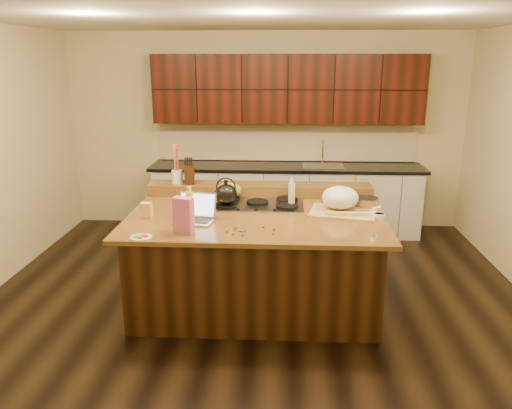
{
  "coord_description": "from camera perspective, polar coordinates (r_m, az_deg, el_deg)",
  "views": [
    {
      "loc": [
        0.25,
        -4.51,
        2.33
      ],
      "look_at": [
        0.0,
        0.05,
        1.0
      ],
      "focal_mm": 35.0,
      "sensor_mm": 36.0,
      "label": 1
    }
  ],
  "objects": [
    {
      "name": "room",
      "position": [
        4.62,
        -0.03,
        3.99
      ],
      "size": [
        5.52,
        5.02,
        2.72
      ],
      "color": "black",
      "rests_on": "ground"
    },
    {
      "name": "island",
      "position": [
        4.89,
        -0.03,
        -6.2
      ],
      "size": [
        2.4,
        1.6,
        0.92
      ],
      "color": "black",
      "rests_on": "ground"
    },
    {
      "name": "back_ledge",
      "position": [
        5.39,
        0.38,
        1.73
      ],
      "size": [
        2.4,
        0.3,
        0.12
      ],
      "primitive_type": "cube",
      "color": "black",
      "rests_on": "island"
    },
    {
      "name": "cooktop",
      "position": [
        5.01,
        0.16,
        0.09
      ],
      "size": [
        0.92,
        0.52,
        0.05
      ],
      "color": "gray",
      "rests_on": "island"
    },
    {
      "name": "back_counter",
      "position": [
        6.87,
        3.5,
        4.91
      ],
      "size": [
        3.7,
        0.66,
        2.4
      ],
      "color": "silver",
      "rests_on": "ground"
    },
    {
      "name": "kettle",
      "position": [
        4.88,
        -3.44,
        1.18
      ],
      "size": [
        0.25,
        0.25,
        0.2
      ],
      "primitive_type": "ellipsoid",
      "rotation": [
        0.0,
        0.0,
        0.13
      ],
      "color": "black",
      "rests_on": "cooktop"
    },
    {
      "name": "green_bowl",
      "position": [
        5.14,
        -3.11,
        1.65
      ],
      "size": [
        0.32,
        0.32,
        0.15
      ],
      "primitive_type": "ellipsoid",
      "rotation": [
        0.0,
        0.0,
        0.25
      ],
      "color": "olive",
      "rests_on": "cooktop"
    },
    {
      "name": "laptop",
      "position": [
        4.56,
        -6.94,
        -1.02
      ],
      "size": [
        0.4,
        0.33,
        0.25
      ],
      "rotation": [
        0.0,
        0.0,
        -0.17
      ],
      "color": "#B7B7BC",
      "rests_on": "island"
    },
    {
      "name": "oil_bottle",
      "position": [
        4.54,
        -7.57,
        -0.23
      ],
      "size": [
        0.08,
        0.08,
        0.27
      ],
      "primitive_type": "cylinder",
      "rotation": [
        0.0,
        0.0,
        -0.12
      ],
      "color": "yellow",
      "rests_on": "island"
    },
    {
      "name": "vinegar_bottle",
      "position": [
        4.92,
        4.09,
        1.07
      ],
      "size": [
        0.07,
        0.07,
        0.25
      ],
      "primitive_type": "cylinder",
      "rotation": [
        0.0,
        0.0,
        -0.19
      ],
      "color": "silver",
      "rests_on": "island"
    },
    {
      "name": "wooden_tray",
      "position": [
        4.84,
        9.68,
        0.4
      ],
      "size": [
        0.69,
        0.56,
        0.25
      ],
      "rotation": [
        0.0,
        0.0,
        -0.21
      ],
      "color": "tan",
      "rests_on": "island"
    },
    {
      "name": "ramekin_a",
      "position": [
        4.73,
        13.96,
        -1.3
      ],
      "size": [
        0.13,
        0.13,
        0.04
      ],
      "primitive_type": "cylinder",
      "rotation": [
        0.0,
        0.0,
        -0.36
      ],
      "color": "white",
      "rests_on": "island"
    },
    {
      "name": "ramekin_b",
      "position": [
        4.96,
        13.47,
        -0.48
      ],
      "size": [
        0.13,
        0.13,
        0.04
      ],
      "primitive_type": "cylinder",
      "rotation": [
        0.0,
        0.0,
        -0.32
      ],
      "color": "white",
      "rests_on": "island"
    },
    {
      "name": "ramekin_c",
      "position": [
        4.76,
        13.9,
        -1.22
      ],
      "size": [
        0.1,
        0.1,
        0.04
      ],
      "primitive_type": "cylinder",
      "rotation": [
        0.0,
        0.0,
        0.0
      ],
      "color": "white",
      "rests_on": "island"
    },
    {
      "name": "strainer_bowl",
      "position": [
        5.02,
        12.53,
        0.07
      ],
      "size": [
        0.29,
        0.29,
        0.09
      ],
      "primitive_type": "cylinder",
      "rotation": [
        0.0,
        0.0,
        0.23
      ],
      "color": "#996B3F",
      "rests_on": "island"
    },
    {
      "name": "kitchen_timer",
      "position": [
        4.25,
        13.28,
        -3.12
      ],
      "size": [
        0.08,
        0.08,
        0.07
      ],
      "primitive_type": "cone",
      "rotation": [
        0.0,
        0.0,
        -0.01
      ],
      "color": "silver",
      "rests_on": "island"
    },
    {
      "name": "pink_bag",
      "position": [
        4.23,
        -8.29,
        -1.23
      ],
      "size": [
        0.18,
        0.13,
        0.31
      ],
      "primitive_type": "cube",
      "rotation": [
        0.0,
        0.0,
        -0.3
      ],
      "color": "#D3639A",
      "rests_on": "island"
    },
    {
      "name": "candy_plate",
      "position": [
        4.21,
        -13.0,
        -3.68
      ],
      "size": [
        0.2,
        0.2,
        0.01
      ],
      "primitive_type": "cylinder",
      "rotation": [
        0.0,
        0.0,
        -0.13
      ],
      "color": "white",
      "rests_on": "island"
    },
    {
      "name": "package_box",
      "position": [
        4.73,
        -12.42,
        -0.63
      ],
      "size": [
        0.11,
        0.08,
        0.14
      ],
      "primitive_type": "cube",
      "rotation": [
        0.0,
        0.0,
        -0.09
      ],
      "color": "#F1BA55",
      "rests_on": "island"
    },
    {
      "name": "utensil_crock",
      "position": [
        5.47,
        -8.99,
        3.16
      ],
      "size": [
        0.14,
        0.14,
        0.14
      ],
      "primitive_type": "cylinder",
      "rotation": [
        0.0,
        0.0,
        -0.16
      ],
      "color": "white",
      "rests_on": "back_ledge"
    },
    {
      "name": "knife_block",
      "position": [
        5.44,
        -7.61,
        3.5
      ],
      "size": [
        0.13,
        0.18,
        0.21
      ],
      "primitive_type": "cube",
      "rotation": [
        0.0,
        0.0,
        0.15
      ],
      "color": "black",
      "rests_on": "back_ledge"
    },
    {
      "name": "gumdrop_0",
      "position": [
        4.25,
        -1.83,
        -3.04
      ],
      "size": [
        0.02,
        0.02,
        0.02
      ],
      "primitive_type": "ellipsoid",
      "color": "red",
      "rests_on": "island"
    },
    {
      "name": "gumdrop_1",
      "position": [
        4.23,
        -3.33,
        -3.12
      ],
      "size": [
        0.02,
        0.02,
        0.02
      ],
      "primitive_type": "ellipsoid",
      "color": "#198C26",
      "rests_on": "island"
    },
    {
      "name": "gumdrop_2",
      "position": [
        4.29,
        2.05,
        -2.84
      ],
      "size": [
        0.02,
        0.02,
        0.02
      ],
      "primitive_type": "ellipsoid",
      "color": "red",
      "rests_on": "island"
    },
    {
      "name": "gumdrop_3",
      "position": [
        4.25,
        -1.28,
        -3.02
      ],
      "size": [
        0.02,
        0.02,
        0.02
      ],
      "primitive_type": "ellipsoid",
      "color": "#198C26",
      "rests_on": "island"
    },
    {
      "name": "gumdrop_4",
      "position": [
        4.28,
        -2.43,
        -2.87
      ],
      "size": [
        0.02,
        0.02,
        0.02
      ],
      "primitive_type": "ellipsoid",
      "color": "red",
      "rests_on": "island"
    },
    {
      "name": "gumdrop_5",
      "position": [
        4.34,
        -2.3,
        -2.6
      ],
      "size": [
        0.02,
        0.02,
        0.02
      ],
      "primitive_type": "ellipsoid",
      "color": "#198C26",
      "rests_on": "island"
    },
    {
      "name": "gumdrop_6",
      "position": [
        4.19,
        1.99,
        -3.32
      ],
      "size": [
        0.02,
        0.02,
        0.02
      ],
      "primitive_type": "ellipsoid",
      "color": "red",
      "rests_on": "island"
    },
    {
      "name": "gumdrop_7",
      "position": [
        4.15,
        -1.52,
        -3.51
      ],
      "size": [
        0.02,
        0.02,
        0.02
      ],
      "primitive_type": "ellipsoid",
      "color": "#198C26",
      "rests_on": "island"
    },
    {
      "name": "gumdrop_8",
      "position": [
        4.33,
        -2.53,
        -2.66
      ],
      "size": [
        0.02,
        0.02,
        0.02
      ],
      "primitive_type": "ellipsoid",
      "color": "red",
      "rests_on": "island"
    },
    {
      "name": "gumdrop_9",
      "position": [
        4.24,
        -1.61,
        -3.07
      ],
      "size": [
        0.02,
        0.02,
        0.02
      ],
      "primitive_type": "ellipsoid",
      "color": "#198C26",
      "rests_on": "island"
    },
    {
      "name": "gumdrop_10",
      "position": [
        4.35,
        0.86,
        -2.57
      ],
      "size": [
        0.02,
        0.02,
        0.02
      ],
      "primitive_type": "ellipsoid",
      "color": "red",
      "rests_on": "island"
    },
    {
      "name": "gumdrop_11",
      "position": [
        4.18,
        -2.66,
        -3.38
      ],
      "size": [
        0.02,
        0.02,
        0.02
      ],
      "primitive_type": "ellipsoid",
      "color": "#198C26",
      "rests_on": "island"
    },
    {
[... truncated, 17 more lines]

